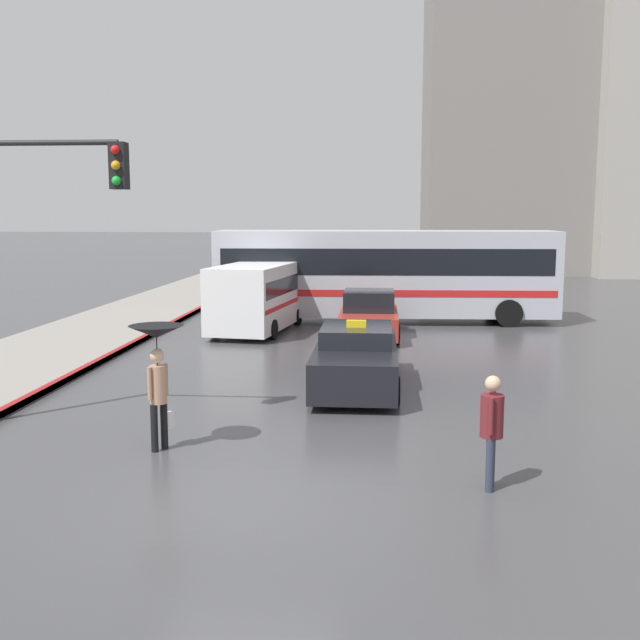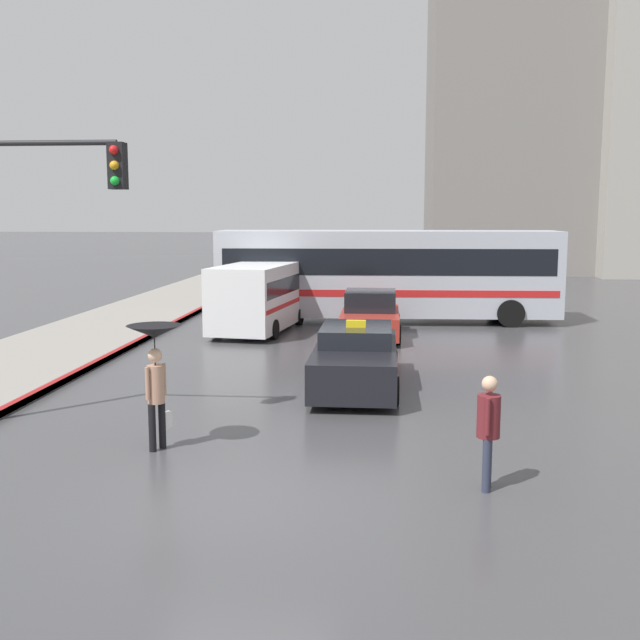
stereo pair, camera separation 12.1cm
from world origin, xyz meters
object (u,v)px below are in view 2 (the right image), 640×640
(ambulance_van, at_px, (260,294))
(pedestrian_with_umbrella, at_px, (155,354))
(pedestrian_man, at_px, (488,423))
(traffic_light, at_px, (19,221))
(taxi, at_px, (356,359))
(sedan_red, at_px, (370,316))
(city_bus, at_px, (387,271))

(ambulance_van, xyz_separation_m, pedestrian_with_umbrella, (0.45, -12.87, 0.37))
(pedestrian_man, bearing_deg, traffic_light, -95.37)
(pedestrian_man, xyz_separation_m, traffic_light, (-7.97, 2.41, 2.79))
(taxi, distance_m, traffic_light, 7.62)
(taxi, height_order, pedestrian_with_umbrella, pedestrian_with_umbrella)
(taxi, relative_size, pedestrian_man, 2.89)
(sedan_red, xyz_separation_m, traffic_light, (-6.02, -10.81, 3.11))
(sedan_red, relative_size, ambulance_van, 0.73)
(city_bus, bearing_deg, traffic_light, -26.32)
(traffic_light, bearing_deg, pedestrian_with_umbrella, -20.89)
(pedestrian_with_umbrella, bearing_deg, taxi, -3.15)
(ambulance_van, height_order, traffic_light, traffic_light)
(pedestrian_with_umbrella, height_order, traffic_light, traffic_light)
(city_bus, bearing_deg, ambulance_van, -60.18)
(sedan_red, bearing_deg, pedestrian_man, 98.41)
(taxi, distance_m, pedestrian_with_umbrella, 5.82)
(taxi, distance_m, ambulance_van, 8.82)
(ambulance_van, distance_m, city_bus, 5.02)
(pedestrian_with_umbrella, bearing_deg, ambulance_van, 31.69)
(ambulance_van, distance_m, traffic_light, 12.31)
(sedan_red, relative_size, pedestrian_man, 2.45)
(pedestrian_with_umbrella, relative_size, pedestrian_man, 1.27)
(city_bus, height_order, pedestrian_with_umbrella, city_bus)
(taxi, relative_size, ambulance_van, 0.87)
(taxi, distance_m, city_bus, 10.77)
(taxi, height_order, traffic_light, traffic_light)
(sedan_red, height_order, city_bus, city_bus)
(sedan_red, relative_size, traffic_light, 0.75)
(taxi, relative_size, sedan_red, 1.18)
(ambulance_van, xyz_separation_m, city_bus, (4.24, 2.63, 0.58))
(ambulance_van, distance_m, pedestrian_man, 15.33)
(ambulance_van, relative_size, traffic_light, 1.02)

